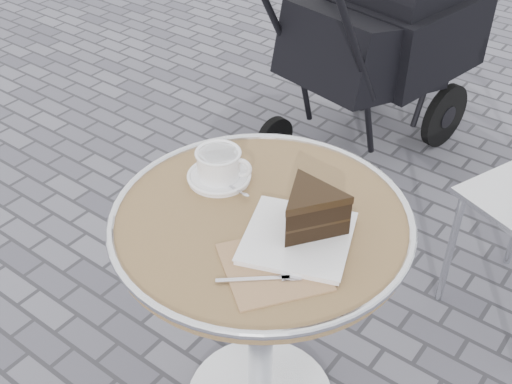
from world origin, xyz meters
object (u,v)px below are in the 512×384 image
Objects in this scene: cappuccino_set at (219,167)px; cafe_table at (261,268)px; baby_stroller at (380,45)px; cake_plate_set at (307,217)px.

cafe_table is at bearing -40.02° from cappuccino_set.
baby_stroller is (-0.45, 1.45, -0.06)m from cafe_table.
cappuccino_set is 0.16× the size of baby_stroller.
cake_plate_set reaches higher than cafe_table.
cafe_table is 1.52m from baby_stroller.
baby_stroller is at bearing 79.51° from cappuccino_set.
cappuccino_set is 1.45m from baby_stroller.
cappuccino_set is at bearing -68.43° from baby_stroller.
baby_stroller is at bearing 107.06° from cafe_table.
cappuccino_set reaches higher than cafe_table.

